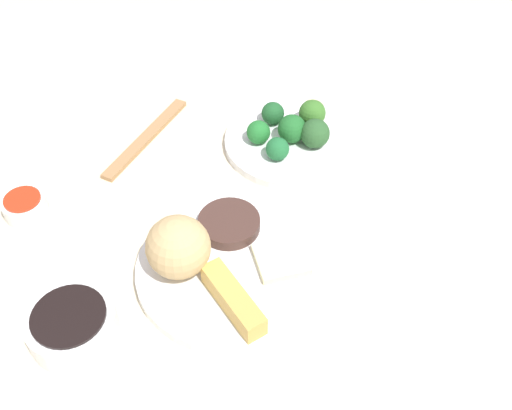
% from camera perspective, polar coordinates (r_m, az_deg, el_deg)
% --- Properties ---
extents(tabletop, '(2.20, 2.20, 0.02)m').
position_cam_1_polar(tabletop, '(0.83, -0.26, -4.79)').
color(tabletop, beige).
rests_on(tabletop, ground).
extents(main_plate, '(0.25, 0.25, 0.02)m').
position_cam_1_polar(main_plate, '(0.79, -2.37, -6.08)').
color(main_plate, white).
rests_on(main_plate, tabletop).
extents(rice_scoop, '(0.08, 0.08, 0.08)m').
position_cam_1_polar(rice_scoop, '(0.75, -7.45, -4.01)').
color(rice_scoop, tan).
rests_on(rice_scoop, main_plate).
extents(spring_roll, '(0.11, 0.06, 0.03)m').
position_cam_1_polar(spring_roll, '(0.73, -2.21, -9.01)').
color(spring_roll, gold).
rests_on(spring_roll, main_plate).
extents(crab_rangoon_wonton, '(0.07, 0.07, 0.01)m').
position_cam_1_polar(crab_rangoon_wonton, '(0.78, 2.40, -5.22)').
color(crab_rangoon_wonton, beige).
rests_on(crab_rangoon_wonton, main_plate).
extents(stir_fry_heap, '(0.09, 0.09, 0.02)m').
position_cam_1_polar(stir_fry_heap, '(0.82, -2.59, -1.78)').
color(stir_fry_heap, '#462D27').
rests_on(stir_fry_heap, main_plate).
extents(broccoli_plate, '(0.21, 0.21, 0.01)m').
position_cam_1_polar(broccoli_plate, '(0.97, 3.36, 6.05)').
color(broccoli_plate, white).
rests_on(broccoli_plate, tabletop).
extents(broccoli_floret_0, '(0.04, 0.04, 0.04)m').
position_cam_1_polar(broccoli_floret_0, '(0.99, 5.41, 8.75)').
color(broccoli_floret_0, '#3B742A').
rests_on(broccoli_floret_0, broccoli_plate).
extents(broccoli_floret_1, '(0.05, 0.05, 0.05)m').
position_cam_1_polar(broccoli_floret_1, '(0.94, 5.67, 6.83)').
color(broccoli_floret_1, '#2C5A2C').
rests_on(broccoli_floret_1, broccoli_plate).
extents(broccoli_floret_2, '(0.04, 0.04, 0.04)m').
position_cam_1_polar(broccoli_floret_2, '(0.92, 2.07, 5.39)').
color(broccoli_floret_2, '#216A36').
rests_on(broccoli_floret_2, broccoli_plate).
extents(broccoli_floret_3, '(0.05, 0.05, 0.05)m').
position_cam_1_polar(broccoli_floret_3, '(0.95, 3.46, 7.30)').
color(broccoli_floret_3, '#21672A').
rests_on(broccoli_floret_3, broccoli_plate).
extents(broccoli_floret_4, '(0.04, 0.04, 0.04)m').
position_cam_1_polar(broccoli_floret_4, '(0.95, 0.24, 6.98)').
color(broccoli_floret_4, '#23752F').
rests_on(broccoli_floret_4, broccoli_plate).
extents(broccoli_floret_5, '(0.04, 0.04, 0.04)m').
position_cam_1_polar(broccoli_floret_5, '(0.99, 1.62, 8.76)').
color(broccoli_floret_5, '#1F592A').
rests_on(broccoli_floret_5, broccoli_plate).
extents(soy_sauce_bowl, '(0.11, 0.11, 0.04)m').
position_cam_1_polar(soy_sauce_bowl, '(0.76, -17.16, -11.02)').
color(soy_sauce_bowl, white).
rests_on(soy_sauce_bowl, tabletop).
extents(soy_sauce_bowl_liquid, '(0.09, 0.09, 0.00)m').
position_cam_1_polar(soy_sauce_bowl_liquid, '(0.74, -17.53, -10.08)').
color(soy_sauce_bowl_liquid, black).
rests_on(soy_sauce_bowl_liquid, soy_sauce_bowl).
extents(sauce_ramekin_sweet_and_sour, '(0.06, 0.06, 0.03)m').
position_cam_1_polar(sauce_ramekin_sweet_and_sour, '(0.92, -21.24, -0.16)').
color(sauce_ramekin_sweet_and_sour, white).
rests_on(sauce_ramekin_sweet_and_sour, tabletop).
extents(sauce_ramekin_sweet_and_sour_liquid, '(0.05, 0.05, 0.00)m').
position_cam_1_polar(sauce_ramekin_sweet_and_sour_liquid, '(0.91, -21.49, 0.52)').
color(sauce_ramekin_sweet_and_sour_liquid, red).
rests_on(sauce_ramekin_sweet_and_sour_liquid, sauce_ramekin_sweet_and_sour).
extents(chopsticks_pair, '(0.18, 0.16, 0.01)m').
position_cam_1_polar(chopsticks_pair, '(1.00, -10.46, 6.35)').
color(chopsticks_pair, '#AD7E4F').
rests_on(chopsticks_pair, tabletop).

